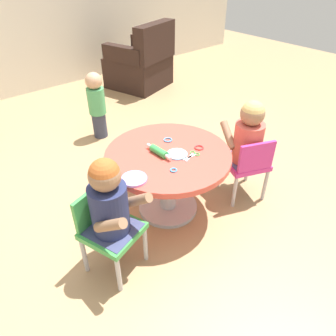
% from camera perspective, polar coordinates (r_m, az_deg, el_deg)
% --- Properties ---
extents(ground_plane, '(10.00, 10.00, 0.00)m').
position_cam_1_polar(ground_plane, '(2.43, 0.00, -7.18)').
color(ground_plane, tan).
extents(craft_table, '(0.86, 0.86, 0.50)m').
position_cam_1_polar(craft_table, '(2.20, 0.00, 0.02)').
color(craft_table, silver).
rests_on(craft_table, ground).
extents(child_chair_left, '(0.38, 0.38, 0.54)m').
position_cam_1_polar(child_chair_left, '(1.89, -10.78, -10.52)').
color(child_chair_left, '#B7B7BC').
rests_on(child_chair_left, ground).
extents(seated_child_left, '(0.36, 0.41, 0.51)m').
position_cam_1_polar(seated_child_left, '(1.72, -10.59, -5.80)').
color(seated_child_left, '#3F4772').
rests_on(seated_child_left, ground).
extents(child_chair_right, '(0.39, 0.39, 0.54)m').
position_cam_1_polar(child_chair_right, '(2.44, 14.02, 0.80)').
color(child_chair_right, '#B7B7BC').
rests_on(child_chair_right, ground).
extents(seated_child_right, '(0.38, 0.42, 0.51)m').
position_cam_1_polar(seated_child_right, '(2.35, 14.32, 5.88)').
color(seated_child_right, '#3F4772').
rests_on(seated_child_right, ground).
extents(armchair_dark, '(0.88, 0.89, 0.85)m').
position_cam_1_polar(armchair_dark, '(4.53, -4.84, 18.16)').
color(armchair_dark, black).
rests_on(armchair_dark, ground).
extents(toddler_standing, '(0.17, 0.17, 0.67)m').
position_cam_1_polar(toddler_standing, '(3.25, -12.71, 11.23)').
color(toddler_standing, '#33384C').
rests_on(toddler_standing, ground).
extents(rolling_pin, '(0.05, 0.23, 0.05)m').
position_cam_1_polar(rolling_pin, '(2.10, -1.65, 3.02)').
color(rolling_pin, green).
rests_on(rolling_pin, craft_table).
extents(craft_scissors, '(0.14, 0.08, 0.01)m').
position_cam_1_polar(craft_scissors, '(2.11, 4.44, 2.32)').
color(craft_scissors, silver).
rests_on(craft_scissors, craft_table).
extents(playdough_blob_0, '(0.16, 0.16, 0.01)m').
position_cam_1_polar(playdough_blob_0, '(1.89, -6.11, -1.96)').
color(playdough_blob_0, '#CC99E5').
rests_on(playdough_blob_0, craft_table).
extents(playdough_blob_1, '(0.14, 0.14, 0.01)m').
position_cam_1_polar(playdough_blob_1, '(2.11, 1.64, 2.50)').
color(playdough_blob_1, '#8CCCF2').
rests_on(playdough_blob_1, craft_table).
extents(cookie_cutter_0, '(0.05, 0.05, 0.01)m').
position_cam_1_polar(cookie_cutter_0, '(1.96, 1.02, -0.38)').
color(cookie_cutter_0, '#3F99D8').
rests_on(cookie_cutter_0, craft_table).
extents(cookie_cutter_1, '(0.06, 0.06, 0.01)m').
position_cam_1_polar(cookie_cutter_1, '(2.19, 5.62, 3.69)').
color(cookie_cutter_1, red).
rests_on(cookie_cutter_1, craft_table).
extents(cookie_cutter_2, '(0.06, 0.06, 0.01)m').
position_cam_1_polar(cookie_cutter_2, '(2.27, -0.03, 5.10)').
color(cookie_cutter_2, '#3F99D8').
rests_on(cookie_cutter_2, craft_table).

